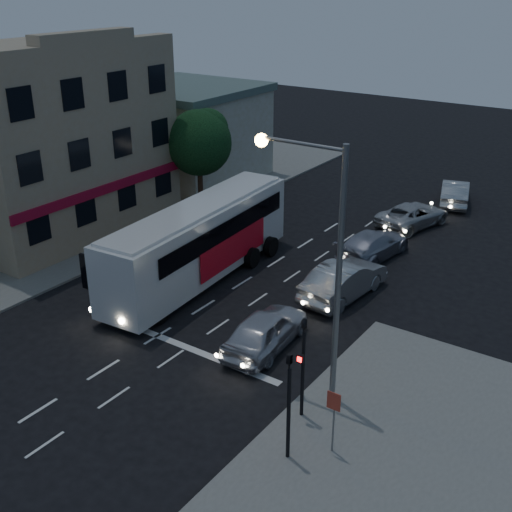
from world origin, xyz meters
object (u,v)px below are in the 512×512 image
Objects in this scene: tour_bus at (199,240)px; car_sedan_a at (344,280)px; car_sedan_b at (373,245)px; traffic_signal_side at (289,394)px; car_suv at (266,330)px; car_extra at (455,192)px; traffic_signal_main at (303,356)px; street_tree at (199,140)px; streetlight at (322,245)px; regulatory_sign at (334,412)px; car_sedan_c at (413,215)px.

car_sedan_a is (6.62, 2.23, -1.21)m from tour_bus.
traffic_signal_side reaches higher than car_sedan_b.
car_suv is 21.43m from car_extra.
tour_bus is at bearing 23.77° from car_sedan_a.
car_extra is 1.15× the size of traffic_signal_main.
car_sedan_a is 4.92m from car_sedan_b.
street_tree is (-16.51, 16.22, 2.08)m from traffic_signal_side.
car_extra is 26.74m from traffic_signal_side.
streetlight is (2.81, -23.02, 4.95)m from car_extra.
traffic_signal_side reaches higher than tour_bus.
car_extra is at bearing -87.39° from car_sedan_b.
car_extra is (-0.13, 15.74, -0.06)m from car_sedan_a.
regulatory_sign is (4.77, -25.46, 0.82)m from car_extra.
traffic_signal_main is 1.86× the size of regulatory_sign.
car_sedan_c is 20.87m from regulatory_sign.
tour_bus is 2.67× the size of car_suv.
car_sedan_b is at bearing 105.44° from traffic_signal_main.
car_extra is at bearing -84.42° from car_sedan_a.
traffic_signal_main is 2.10m from traffic_signal_side.
traffic_signal_main is 1.00× the size of traffic_signal_side.
traffic_signal_main is at bearing 115.98° from car_sedan_c.
car_sedan_b is 2.29× the size of regulatory_sign.
tour_bus is 7.12m from car_suv.
street_tree reaches higher than traffic_signal_side.
street_tree is (-12.74, -10.20, 3.72)m from car_extra.
traffic_signal_side is at bearing 113.93° from car_sedan_a.
traffic_signal_main is 3.61m from streetlight.
tour_bus is 13.53m from regulatory_sign.
car_suv is at bearing 71.99° from car_extra.
traffic_signal_side is (4.15, -5.00, 1.62)m from car_suv.
car_sedan_a is 10.79m from regulatory_sign.
car_extra is 23.72m from streetlight.
car_sedan_a is 15.74m from car_extra.
traffic_signal_side reaches higher than car_sedan_c.
traffic_signal_main is at bearing 133.93° from car_suv.
car_sedan_b is at bearing 46.54° from tour_bus.
car_sedan_c is at bearing 101.99° from traffic_signal_side.
traffic_signal_side is 1.61m from regulatory_sign.
street_tree is (-6.25, 7.78, 2.45)m from tour_bus.
streetlight is at bearing 100.20° from traffic_signal_main.
regulatory_sign reaches higher than car_sedan_c.
car_sedan_b is 16.25m from traffic_signal_side.
car_sedan_b is 1.23× the size of traffic_signal_main.
traffic_signal_main is 2.14m from regulatory_sign.
car_sedan_c is 0.80× the size of street_tree.
car_sedan_c is at bearing -80.29° from car_sedan_a.
tour_bus is 1.39× the size of streetlight.
car_sedan_c is 0.55× the size of streetlight.
car_suv is 17.10m from street_tree.
traffic_signal_side is at bearing -43.57° from tour_bus.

